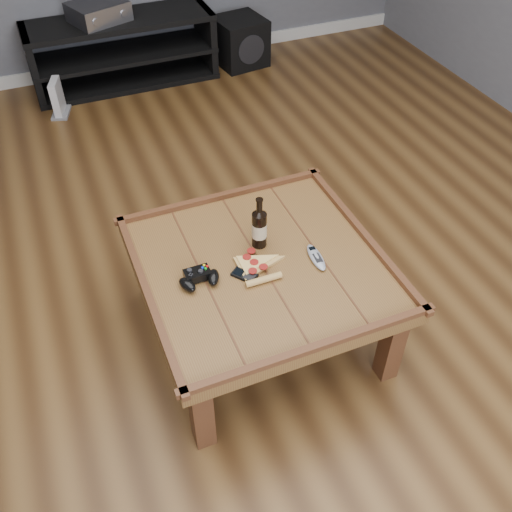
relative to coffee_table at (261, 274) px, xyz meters
name	(u,v)px	position (x,y,z in m)	size (l,w,h in m)	color
ground	(261,332)	(0.00, 0.00, -0.39)	(6.00, 6.00, 0.00)	#3E2611
baseboard	(120,63)	(0.00, 2.99, -0.34)	(5.00, 0.02, 0.10)	silver
coffee_table	(261,274)	(0.00, 0.00, 0.00)	(1.03, 1.03, 0.48)	brown
media_console	(123,52)	(0.00, 2.75, -0.15)	(1.40, 0.45, 0.50)	black
beer_bottle	(259,227)	(0.04, 0.11, 0.16)	(0.06, 0.06, 0.25)	black
game_controller	(199,278)	(-0.27, 0.00, 0.08)	(0.19, 0.12, 0.05)	black
pizza_slice	(256,266)	(-0.03, -0.01, 0.07)	(0.17, 0.28, 0.03)	tan
smartphone	(244,275)	(-0.09, -0.04, 0.07)	(0.11, 0.11, 0.01)	black
remote_control	(316,257)	(0.22, -0.06, 0.07)	(0.06, 0.17, 0.02)	#9499A1
av_receiver	(99,12)	(-0.13, 2.75, 0.18)	(0.47, 0.43, 0.13)	black
subwoofer	(240,41)	(0.95, 2.72, -0.21)	(0.42, 0.42, 0.37)	black
game_console	(58,99)	(-0.57, 2.43, -0.27)	(0.17, 0.23, 0.26)	gray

